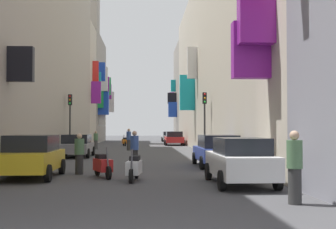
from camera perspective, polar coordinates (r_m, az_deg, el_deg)
ground_plane at (r=35.78m, az=-3.99°, el=-4.67°), size 140.00×140.00×0.00m
building_left_mid_a at (r=50.23m, az=-12.91°, el=3.72°), size 7.14×6.32×13.11m
building_left_mid_c at (r=55.73m, az=-11.95°, el=7.35°), size 7.31×3.37×21.37m
building_left_far at (r=61.70m, az=-11.10°, el=2.95°), size 7.25×9.66×13.67m
building_right_mid_b at (r=37.84m, az=8.33°, el=6.55°), size 7.30×38.53×14.54m
building_right_mid_c at (r=61.48m, az=3.82°, el=2.66°), size 7.20×9.78×13.09m
parked_car_silver at (r=59.54m, az=0.09°, el=-2.81°), size 1.85×4.27×1.34m
parked_car_yellow at (r=17.21m, az=-17.14°, el=-5.07°), size 2.00×3.97×1.57m
parked_car_red at (r=46.94m, az=0.78°, el=-3.04°), size 2.02×3.91×1.46m
parked_car_blue at (r=21.27m, az=6.35°, el=-4.56°), size 2.01×4.41×1.50m
parked_car_grey at (r=28.82m, az=-11.65°, el=-3.86°), size 1.99×4.23×1.42m
parked_car_white at (r=14.60m, az=9.22°, el=-5.80°), size 1.84×4.12×1.52m
scooter_orange at (r=45.89m, az=-5.59°, el=-3.44°), size 0.63×1.86×1.13m
scooter_red at (r=16.76m, az=-8.37°, el=-6.41°), size 0.84×1.89×1.13m
scooter_white at (r=15.59m, az=-4.37°, el=-6.78°), size 0.57×1.93×1.13m
pedestrian_crossing at (r=18.01m, az=-11.28°, el=-4.98°), size 0.49×0.49×1.62m
pedestrian_near_left at (r=11.22m, az=15.90°, el=-6.51°), size 0.39×0.39×1.77m
pedestrian_near_right at (r=36.50m, az=-5.05°, el=-3.21°), size 0.53×0.53×1.77m
pedestrian_mid_street at (r=38.78m, az=-9.23°, el=-3.27°), size 0.51×0.51×1.57m
pedestrian_far_away at (r=20.62m, az=-4.31°, el=-4.48°), size 0.51×0.51×1.70m
traffic_light_near_corner at (r=31.90m, az=-12.44°, el=0.14°), size 0.26×0.34×4.18m
traffic_light_far_corner at (r=29.67m, az=4.71°, el=0.26°), size 0.26×0.34×4.20m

